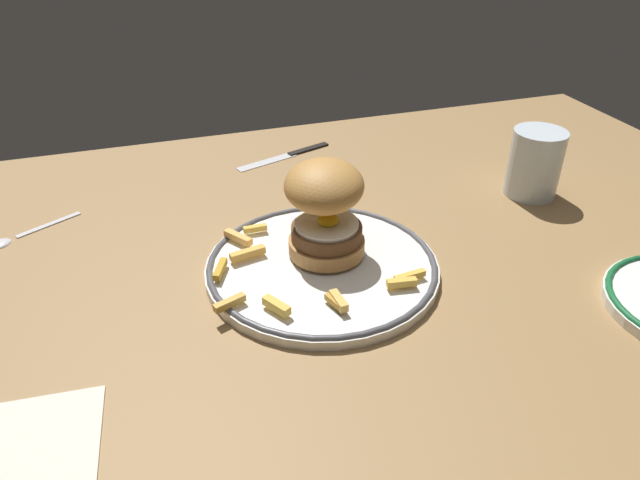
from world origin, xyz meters
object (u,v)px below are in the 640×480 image
at_px(burger, 325,208).
at_px(napkin, 29,447).
at_px(dinner_plate, 320,266).
at_px(knife, 292,153).
at_px(spoon, 8,238).
at_px(water_glass, 534,167).

distance_m(burger, napkin, 0.39).
relative_size(dinner_plate, napkin, 2.42).
bearing_deg(knife, spoon, -160.88).
bearing_deg(napkin, knife, 53.83).
xyz_separation_m(dinner_plate, napkin, (-0.31, -0.17, -0.01)).
distance_m(dinner_plate, spoon, 0.42).
xyz_separation_m(dinner_plate, burger, (0.01, 0.03, 0.06)).
height_order(dinner_plate, burger, burger).
bearing_deg(burger, knife, 81.64).
relative_size(dinner_plate, water_glass, 2.82).
height_order(burger, napkin, burger).
xyz_separation_m(knife, napkin, (-0.37, -0.51, -0.00)).
height_order(knife, napkin, knife).
distance_m(water_glass, spoon, 0.74).
height_order(water_glass, napkin, water_glass).
distance_m(knife, spoon, 0.45).
xyz_separation_m(knife, spoon, (-0.43, -0.15, 0.00)).
bearing_deg(water_glass, spoon, 172.27).
bearing_deg(napkin, dinner_plate, 28.22).
bearing_deg(burger, spoon, 156.01).
height_order(knife, spoon, spoon).
relative_size(dinner_plate, burger, 2.16).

